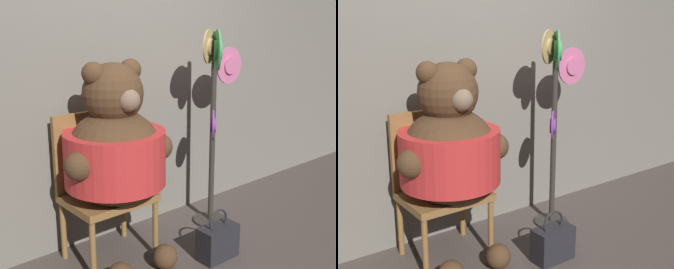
# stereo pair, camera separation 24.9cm
# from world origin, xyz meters

# --- Properties ---
(ground_plane) EXTENTS (14.00, 14.00, 0.00)m
(ground_plane) POSITION_xyz_m (0.00, 0.00, 0.00)
(ground_plane) COLOR #4C423D
(wall_back) EXTENTS (8.00, 0.10, 2.65)m
(wall_back) POSITION_xyz_m (0.00, 0.55, 1.33)
(wall_back) COLOR slate
(wall_back) RESTS_ON ground_plane
(chair) EXTENTS (0.57, 0.45, 1.02)m
(chair) POSITION_xyz_m (-0.33, 0.27, 0.55)
(chair) COLOR olive
(chair) RESTS_ON ground_plane
(teddy_bear) EXTENTS (0.81, 0.72, 1.39)m
(teddy_bear) POSITION_xyz_m (-0.31, 0.11, 0.80)
(teddy_bear) COLOR #4C331E
(teddy_bear) RESTS_ON ground_plane
(hat_display_rack) EXTENTS (0.56, 0.37, 1.56)m
(hat_display_rack) POSITION_xyz_m (0.60, 0.10, 0.96)
(hat_display_rack) COLOR #332D28
(hat_display_rack) RESTS_ON ground_plane
(handbag_on_ground) EXTENTS (0.29, 0.15, 0.37)m
(handbag_on_ground) POSITION_xyz_m (0.24, -0.31, 0.13)
(handbag_on_ground) COLOR #232328
(handbag_on_ground) RESTS_ON ground_plane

